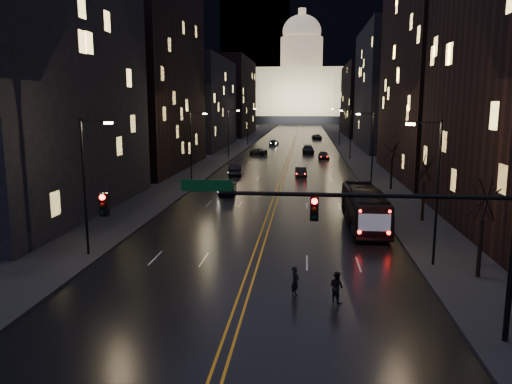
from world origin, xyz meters
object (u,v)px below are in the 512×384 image
(receding_car_a, at_px, (301,172))
(pedestrian_a, at_px, (295,281))
(bus, at_px, (364,208))
(oncoming_car_a, at_px, (227,187))
(oncoming_car_b, at_px, (235,169))
(traffic_signal, at_px, (373,222))
(pedestrian_b, at_px, (337,287))

(receding_car_a, xyz_separation_m, pedestrian_a, (0.17, -43.21, 0.12))
(bus, relative_size, oncoming_car_a, 2.39)
(bus, height_order, oncoming_car_b, bus)
(receding_car_a, height_order, pedestrian_a, pedestrian_a)
(traffic_signal, xyz_separation_m, pedestrian_a, (-3.23, 4.46, -4.31))
(oncoming_car_b, bearing_deg, oncoming_car_a, 88.20)
(bus, relative_size, oncoming_car_b, 2.24)
(oncoming_car_b, xyz_separation_m, pedestrian_a, (9.34, -43.85, -0.04))
(traffic_signal, bearing_deg, oncoming_car_b, 104.59)
(pedestrian_a, bearing_deg, pedestrian_b, -83.30)
(oncoming_car_b, height_order, pedestrian_b, oncoming_car_b)
(oncoming_car_a, distance_m, oncoming_car_b, 14.81)
(oncoming_car_b, xyz_separation_m, pedestrian_b, (11.43, -44.48, -0.03))
(traffic_signal, relative_size, oncoming_car_b, 3.41)
(oncoming_car_a, height_order, pedestrian_a, oncoming_car_a)
(traffic_signal, xyz_separation_m, bus, (2.01, 19.87, -3.52))
(receding_car_a, relative_size, pedestrian_b, 2.50)
(traffic_signal, relative_size, pedestrian_b, 10.68)
(oncoming_car_b, relative_size, pedestrian_b, 3.13)
(oncoming_car_b, relative_size, receding_car_a, 1.25)
(bus, bearing_deg, traffic_signal, -96.99)
(bus, relative_size, pedestrian_b, 7.02)
(oncoming_car_a, bearing_deg, receding_car_a, -126.37)
(receding_car_a, bearing_deg, pedestrian_a, -94.44)
(oncoming_car_b, bearing_deg, pedestrian_b, 98.04)
(traffic_signal, height_order, bus, traffic_signal)
(oncoming_car_b, bearing_deg, traffic_signal, 98.22)
(traffic_signal, distance_m, receding_car_a, 47.99)
(bus, height_order, receding_car_a, bus)
(oncoming_car_b, bearing_deg, pedestrian_a, 95.65)
(pedestrian_b, bearing_deg, traffic_signal, 153.71)
(oncoming_car_a, distance_m, receding_car_a, 16.22)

